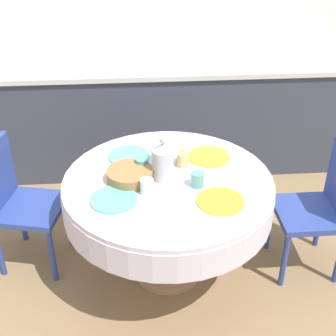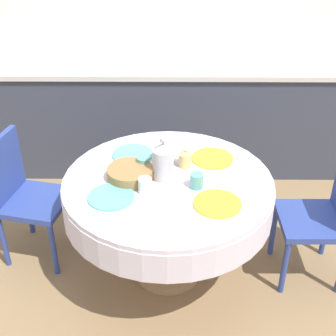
{
  "view_description": "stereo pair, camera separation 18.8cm",
  "coord_description": "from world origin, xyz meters",
  "px_view_note": "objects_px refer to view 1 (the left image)",
  "views": [
    {
      "loc": [
        -0.17,
        -2.27,
        2.21
      ],
      "look_at": [
        0.0,
        0.0,
        0.8
      ],
      "focal_mm": 50.0,
      "sensor_mm": 36.0,
      "label": 1
    },
    {
      "loc": [
        0.02,
        -2.27,
        2.21
      ],
      "look_at": [
        0.0,
        0.0,
        0.8
      ],
      "focal_mm": 50.0,
      "sensor_mm": 36.0,
      "label": 2
    }
  ],
  "objects_px": {
    "chair_left": "(321,205)",
    "teapot": "(164,152)",
    "coffee_carafe": "(163,161)",
    "chair_right": "(18,199)"
  },
  "relations": [
    {
      "from": "chair_right",
      "to": "teapot",
      "type": "height_order",
      "value": "teapot"
    },
    {
      "from": "coffee_carafe",
      "to": "teapot",
      "type": "distance_m",
      "value": 0.16
    },
    {
      "from": "chair_left",
      "to": "coffee_carafe",
      "type": "xyz_separation_m",
      "value": [
        -0.99,
        0.01,
        0.35
      ]
    },
    {
      "from": "chair_left",
      "to": "coffee_carafe",
      "type": "relative_size",
      "value": 3.22
    },
    {
      "from": "chair_left",
      "to": "chair_right",
      "type": "xyz_separation_m",
      "value": [
        -1.89,
        0.2,
        0.0
      ]
    },
    {
      "from": "chair_right",
      "to": "coffee_carafe",
      "type": "height_order",
      "value": "coffee_carafe"
    },
    {
      "from": "coffee_carafe",
      "to": "chair_right",
      "type": "bearing_deg",
      "value": 168.29
    },
    {
      "from": "teapot",
      "to": "chair_left",
      "type": "bearing_deg",
      "value": -10.03
    },
    {
      "from": "chair_left",
      "to": "coffee_carafe",
      "type": "distance_m",
      "value": 1.05
    },
    {
      "from": "chair_left",
      "to": "teapot",
      "type": "relative_size",
      "value": 4.15
    }
  ]
}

